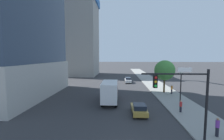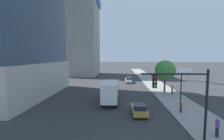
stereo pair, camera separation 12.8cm
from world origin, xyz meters
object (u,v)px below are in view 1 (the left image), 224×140
Objects in this scene: street_tree at (165,70)px; car_gold at (139,109)px; construction_building at (77,32)px; box_truck at (110,91)px; street_lamp at (181,82)px; car_white at (128,80)px; traffic_light_pole at (185,92)px; pedestrian_red_shirt at (181,106)px; pedestrian_orange_shirt at (172,89)px; pedestrian_purple_shirt at (217,127)px.

street_tree is 1.62× the size of car_gold.
construction_building reaches higher than box_truck.
car_white is at bearing 108.66° from street_lamp.
box_truck is (-4.04, 4.89, 1.22)m from car_gold.
pedestrian_red_shirt is at bearing 69.41° from traffic_light_pole.
car_gold is 2.34× the size of pedestrian_orange_shirt.
pedestrian_orange_shirt is 16.14m from pedestrian_purple_shirt.
box_truck reaches higher than car_gold.
pedestrian_purple_shirt is at bearing -77.67° from car_white.
car_white is 15.36m from pedestrian_orange_shirt.
pedestrian_orange_shirt is (7.79, -13.24, 0.28)m from car_white.
pedestrian_red_shirt reaches higher than car_gold.
traffic_light_pole reaches higher than car_gold.
pedestrian_red_shirt is at bearing -76.57° from car_white.
construction_building is 10.04× the size of car_gold.
street_lamp is 21.30m from car_white.
box_truck is 4.67× the size of pedestrian_red_shirt.
street_lamp is (3.98, 10.61, -1.00)m from traffic_light_pole.
pedestrian_red_shirt is (-1.13, -11.27, -3.70)m from street_tree.
traffic_light_pole reaches higher than pedestrian_purple_shirt.
pedestrian_red_shirt is at bearing -110.51° from street_lamp.
car_white is at bearing 78.03° from box_truck.
street_tree reaches higher than car_gold.
car_white is at bearing 120.48° from pedestrian_orange_shirt.
street_tree is 13.13m from box_truck.
box_truck reaches higher than pedestrian_orange_shirt.
traffic_light_pole is 13.68m from box_truck.
traffic_light_pole is 8.68m from pedestrian_red_shirt.
pedestrian_red_shirt is (-2.24, -9.99, -0.08)m from pedestrian_orange_shirt.
construction_building is 47.42m from street_lamp.
traffic_light_pole is 1.59× the size of car_gold.
car_white is (-6.68, 11.96, -3.89)m from street_tree.
construction_building reaches higher than pedestrian_orange_shirt.
street_tree reaches higher than pedestrian_orange_shirt.
street_tree reaches higher than traffic_light_pole.
car_white is at bearing 95.18° from traffic_light_pole.
street_tree is 11.92m from pedestrian_red_shirt.
street_tree is at bearing 89.11° from pedestrian_purple_shirt.
construction_building reaches higher than traffic_light_pole.
street_lamp is 2.97× the size of pedestrian_orange_shirt.
pedestrian_orange_shirt is at bearing 85.08° from pedestrian_purple_shirt.
car_gold is at bearing -50.46° from box_truck.
street_lamp is 8.32m from car_gold.
street_lamp is 10.96m from box_truck.
street_lamp is 1.10× the size of car_white.
pedestrian_red_shirt is at bearing -95.71° from street_tree.
box_truck is (15.27, -36.31, -15.04)m from construction_building.
box_truck is (-4.04, -19.05, 1.19)m from car_white.
box_truck reaches higher than pedestrian_purple_shirt.
street_tree is at bearing 78.19° from traffic_light_pole.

